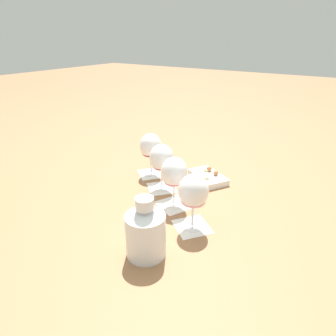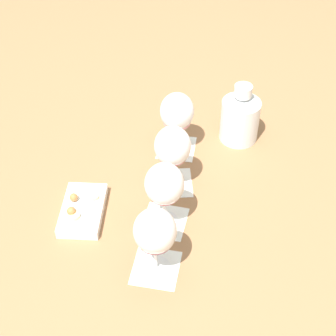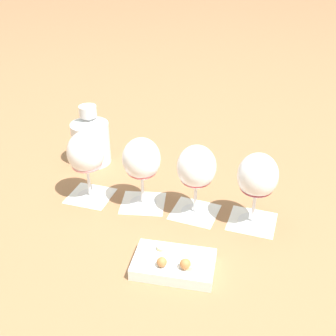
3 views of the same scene
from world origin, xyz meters
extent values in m
plane|color=#936642|center=(0.00, 0.00, 0.00)|extent=(8.00, 8.00, 0.00)
cube|color=white|center=(-0.12, -0.17, 0.00)|extent=(0.15, 0.15, 0.00)
cube|color=white|center=(-0.04, -0.05, 0.00)|extent=(0.14, 0.14, 0.00)
cube|color=white|center=(0.04, 0.06, 0.00)|extent=(0.15, 0.15, 0.00)
cube|color=white|center=(0.12, 0.17, 0.00)|extent=(0.15, 0.15, 0.00)
cylinder|color=white|center=(-0.12, -0.17, 0.00)|extent=(0.07, 0.07, 0.01)
cylinder|color=white|center=(-0.12, -0.17, 0.05)|extent=(0.01, 0.01, 0.08)
ellipsoid|color=white|center=(-0.12, -0.17, 0.13)|extent=(0.09, 0.09, 0.11)
ellipsoid|color=pink|center=(-0.12, -0.17, 0.09)|extent=(0.08, 0.08, 0.02)
cylinder|color=white|center=(-0.04, -0.05, 0.00)|extent=(0.07, 0.07, 0.01)
cylinder|color=white|center=(-0.04, -0.05, 0.05)|extent=(0.01, 0.01, 0.08)
ellipsoid|color=white|center=(-0.04, -0.05, 0.13)|extent=(0.09, 0.09, 0.11)
ellipsoid|color=#D05560|center=(-0.04, -0.05, 0.10)|extent=(0.08, 0.08, 0.03)
cylinder|color=white|center=(0.04, 0.06, 0.00)|extent=(0.07, 0.07, 0.01)
cylinder|color=white|center=(0.04, 0.06, 0.05)|extent=(0.01, 0.01, 0.08)
ellipsoid|color=white|center=(0.04, 0.06, 0.13)|extent=(0.09, 0.09, 0.11)
ellipsoid|color=#A12C36|center=(0.04, 0.06, 0.10)|extent=(0.08, 0.08, 0.04)
cylinder|color=white|center=(0.12, 0.17, 0.00)|extent=(0.07, 0.07, 0.01)
cylinder|color=white|center=(0.12, 0.17, 0.05)|extent=(0.01, 0.01, 0.08)
ellipsoid|color=white|center=(0.12, 0.17, 0.13)|extent=(0.09, 0.09, 0.11)
ellipsoid|color=maroon|center=(0.12, 0.17, 0.10)|extent=(0.08, 0.08, 0.03)
cylinder|color=silver|center=(-0.30, -0.13, 0.06)|extent=(0.11, 0.11, 0.12)
cone|color=silver|center=(-0.30, -0.13, 0.14)|extent=(0.11, 0.11, 0.02)
cylinder|color=silver|center=(-0.30, -0.13, 0.16)|extent=(0.05, 0.05, 0.03)
cube|color=white|center=(0.21, -0.06, 0.01)|extent=(0.17, 0.19, 0.03)
cylinder|color=beige|center=(0.17, -0.07, 0.03)|extent=(0.02, 0.02, 0.01)
cylinder|color=beige|center=(0.24, -0.04, 0.03)|extent=(0.03, 0.03, 0.01)
sphere|color=#B2703D|center=(0.24, -0.05, 0.04)|extent=(0.02, 0.02, 0.02)
sphere|color=#B2703D|center=(0.22, -0.09, 0.04)|extent=(0.02, 0.02, 0.02)
camera|label=1|loc=(-0.82, -0.54, 0.56)|focal=32.00mm
camera|label=2|loc=(0.43, 0.79, 0.96)|focal=55.00mm
camera|label=3|loc=(0.81, -0.30, 0.62)|focal=45.00mm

